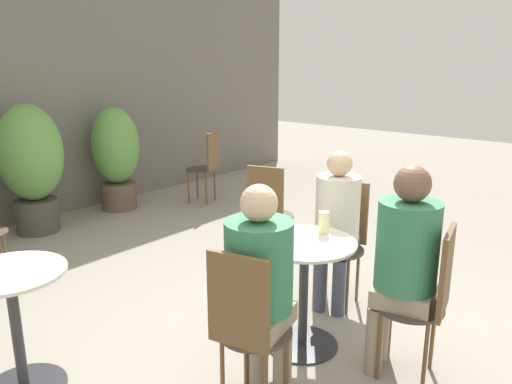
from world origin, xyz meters
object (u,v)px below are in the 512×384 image
(seated_person_0, at_px, (260,278))
(seated_person_1, at_px, (404,256))
(bistro_chair_3, at_px, (269,207))
(potted_plant_1, at_px, (31,162))
(cafe_table_near, at_px, (304,276))
(beer_glass_0, at_px, (279,234))
(bistro_chair_1, at_px, (428,292))
(beer_glass_1, at_px, (324,222))
(bistro_chair_0, at_px, (246,321))
(potted_plant_2, at_px, (116,154))
(bistro_chair_4, at_px, (208,161))
(cafe_table_far, at_px, (15,315))
(seated_person_2, at_px, (337,217))
(bistro_chair_2, at_px, (342,232))

(seated_person_0, relative_size, seated_person_1, 0.97)
(bistro_chair_3, relative_size, potted_plant_1, 0.67)
(cafe_table_near, bearing_deg, seated_person_1, -77.81)
(beer_glass_0, bearing_deg, bistro_chair_1, -66.45)
(beer_glass_1, distance_m, potted_plant_1, 3.54)
(bistro_chair_0, distance_m, potted_plant_1, 3.77)
(seated_person_0, height_order, potted_plant_2, potted_plant_2)
(bistro_chair_4, bearing_deg, beer_glass_0, 32.28)
(cafe_table_far, relative_size, beer_glass_1, 4.95)
(cafe_table_far, height_order, seated_person_1, seated_person_1)
(cafe_table_far, distance_m, beer_glass_0, 1.55)
(cafe_table_near, distance_m, bistro_chair_0, 0.76)
(beer_glass_0, bearing_deg, potted_plant_1, 86.89)
(cafe_table_near, height_order, bistro_chair_3, bistro_chair_3)
(bistro_chair_0, relative_size, potted_plant_1, 0.67)
(seated_person_0, distance_m, potted_plant_1, 3.71)
(bistro_chair_0, relative_size, beer_glass_0, 5.64)
(bistro_chair_3, bearing_deg, seated_person_2, 143.80)
(seated_person_0, xyz_separation_m, potted_plant_1, (0.59, 3.66, 0.05))
(bistro_chair_0, relative_size, bistro_chair_1, 1.00)
(cafe_table_near, height_order, seated_person_2, seated_person_2)
(seated_person_1, bearing_deg, cafe_table_far, -57.54)
(beer_glass_1, bearing_deg, seated_person_0, -171.33)
(cafe_table_far, distance_m, beer_glass_1, 1.90)
(bistro_chair_2, height_order, potted_plant_1, potted_plant_1)
(potted_plant_1, bearing_deg, seated_person_0, -99.21)
(bistro_chair_2, bearing_deg, bistro_chair_3, 157.16)
(bistro_chair_1, relative_size, potted_plant_2, 0.73)
(bistro_chair_1, relative_size, beer_glass_1, 6.35)
(bistro_chair_1, distance_m, bistro_chair_2, 1.07)
(bistro_chair_2, xyz_separation_m, bistro_chair_3, (0.16, 0.85, 0.00))
(beer_glass_0, bearing_deg, beer_glass_1, -10.05)
(bistro_chair_1, relative_size, beer_glass_0, 5.64)
(cafe_table_near, xyz_separation_m, bistro_chair_3, (0.90, 1.01, 0.06))
(seated_person_1, relative_size, seated_person_2, 1.06)
(bistro_chair_0, xyz_separation_m, seated_person_1, (0.87, -0.44, 0.20))
(cafe_table_far, relative_size, bistro_chair_2, 0.78)
(bistro_chair_0, bearing_deg, cafe_table_far, 18.47)
(seated_person_0, relative_size, beer_glass_0, 7.42)
(potted_plant_2, bearing_deg, seated_person_1, -102.98)
(bistro_chair_2, height_order, bistro_chair_4, same)
(beer_glass_1, bearing_deg, bistro_chair_3, 55.44)
(cafe_table_far, bearing_deg, potted_plant_2, 46.45)
(cafe_table_far, bearing_deg, beer_glass_0, -36.39)
(bistro_chair_1, height_order, beer_glass_1, bistro_chair_1)
(cafe_table_far, xyz_separation_m, seated_person_1, (1.53, -1.55, 0.28))
(beer_glass_1, relative_size, potted_plant_2, 0.12)
(seated_person_2, bearing_deg, bistro_chair_2, 90.00)
(seated_person_2, bearing_deg, seated_person_0, -90.00)
(bistro_chair_1, height_order, bistro_chair_4, same)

